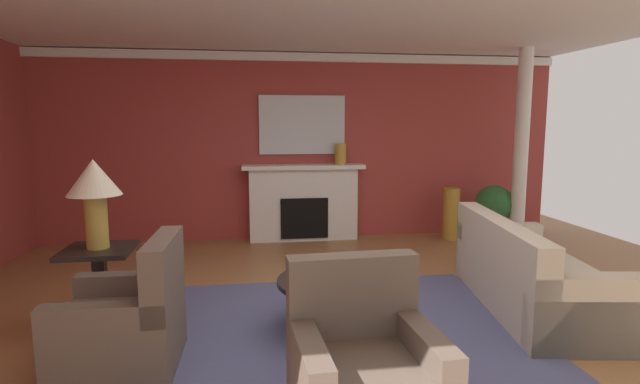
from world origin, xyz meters
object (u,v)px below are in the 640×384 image
(armchair_near_window, at_px, (126,327))
(vase_mantel_right, at_px, (341,154))
(coffee_table, at_px, (337,292))
(potted_plant, at_px, (494,208))
(mantel_mirror, at_px, (302,125))
(fireplace, at_px, (303,204))
(vase_tall_corner, at_px, (451,214))
(table_lamp, at_px, (94,186))
(armchair_facing_fireplace, at_px, (364,377))
(side_table, at_px, (100,282))
(sofa, at_px, (529,277))

(armchair_near_window, relative_size, vase_mantel_right, 3.06)
(coffee_table, relative_size, potted_plant, 1.20)
(mantel_mirror, relative_size, armchair_near_window, 1.34)
(fireplace, xyz_separation_m, armchair_near_window, (-1.68, -3.71, -0.23))
(vase_tall_corner, bearing_deg, table_lamp, -148.12)
(armchair_facing_fireplace, height_order, side_table, armchair_facing_fireplace)
(fireplace, distance_m, armchair_facing_fireplace, 4.64)
(armchair_facing_fireplace, xyz_separation_m, vase_tall_corner, (2.35, 4.33, 0.08))
(side_table, bearing_deg, table_lamp, -90.00)
(armchair_facing_fireplace, bearing_deg, armchair_near_window, 148.74)
(fireplace, height_order, sofa, fireplace)
(sofa, relative_size, armchair_near_window, 2.33)
(sofa, bearing_deg, armchair_near_window, -169.11)
(vase_mantel_right, distance_m, potted_plant, 2.42)
(fireplace, relative_size, potted_plant, 2.16)
(armchair_near_window, bearing_deg, vase_tall_corner, 41.40)
(fireplace, bearing_deg, armchair_near_window, -114.29)
(fireplace, height_order, vase_mantel_right, vase_mantel_right)
(coffee_table, distance_m, vase_tall_corner, 3.76)
(coffee_table, bearing_deg, mantel_mirror, 88.65)
(coffee_table, xyz_separation_m, vase_mantel_right, (0.63, 3.24, 0.95))
(vase_tall_corner, bearing_deg, potted_plant, -14.15)
(mantel_mirror, distance_m, potted_plant, 3.10)
(mantel_mirror, bearing_deg, vase_mantel_right, -17.18)
(mantel_mirror, distance_m, armchair_near_window, 4.41)
(fireplace, relative_size, table_lamp, 2.40)
(mantel_mirror, distance_m, armchair_facing_fireplace, 4.96)
(table_lamp, bearing_deg, coffee_table, -9.80)
(armchair_near_window, bearing_deg, mantel_mirror, 66.39)
(table_lamp, bearing_deg, sofa, -1.42)
(fireplace, height_order, table_lamp, table_lamp)
(fireplace, xyz_separation_m, vase_mantel_right, (0.55, -0.05, 0.75))
(side_table, xyz_separation_m, vase_mantel_right, (2.61, 2.90, 0.89))
(armchair_near_window, distance_m, coffee_table, 1.65)
(fireplace, relative_size, armchair_facing_fireplace, 1.89)
(fireplace, relative_size, vase_mantel_right, 5.80)
(armchair_near_window, height_order, armchair_facing_fireplace, same)
(sofa, bearing_deg, table_lamp, 178.58)
(sofa, bearing_deg, mantel_mirror, 119.77)
(armchair_near_window, relative_size, table_lamp, 1.27)
(armchair_near_window, bearing_deg, armchair_facing_fireplace, -31.26)
(mantel_mirror, relative_size, sofa, 0.58)
(side_table, bearing_deg, vase_mantel_right, 47.99)
(fireplace, distance_m, vase_mantel_right, 0.93)
(potted_plant, bearing_deg, armchair_facing_fireplace, -125.23)
(potted_plant, bearing_deg, sofa, -110.85)
(vase_tall_corner, bearing_deg, sofa, -98.03)
(armchair_near_window, bearing_deg, vase_mantel_right, 58.72)
(side_table, relative_size, vase_mantel_right, 2.25)
(armchair_near_window, xyz_separation_m, potted_plant, (4.47, 3.26, 0.19))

